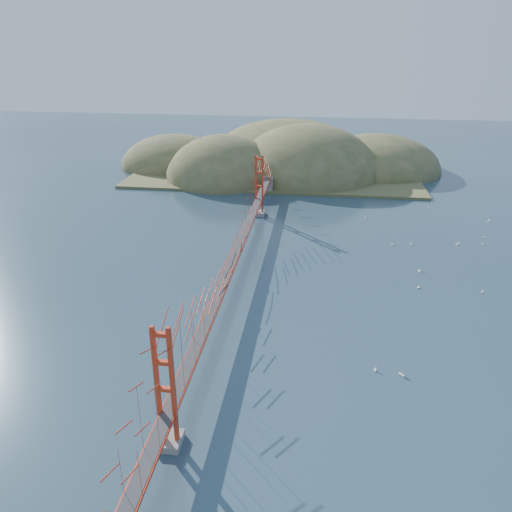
# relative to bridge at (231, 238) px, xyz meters

# --- Properties ---
(ground) EXTENTS (320.00, 320.00, 0.00)m
(ground) POSITION_rel_bridge_xyz_m (0.00, -0.18, -7.01)
(ground) COLOR #284050
(ground) RESTS_ON ground
(bridge) EXTENTS (2.20, 94.40, 12.00)m
(bridge) POSITION_rel_bridge_xyz_m (0.00, 0.00, 0.00)
(bridge) COLOR gray
(bridge) RESTS_ON ground
(far_headlands) EXTENTS (84.00, 58.00, 25.00)m
(far_headlands) POSITION_rel_bridge_xyz_m (2.21, 68.33, -7.01)
(far_headlands) COLOR olive
(far_headlands) RESTS_ON ground
(sailboat_7) EXTENTS (0.56, 0.50, 0.64)m
(sailboat_7) POSITION_rel_bridge_xyz_m (33.44, 38.34, -6.86)
(sailboat_7) COLOR white
(sailboat_7) RESTS_ON ground
(sailboat_17) EXTENTS (0.50, 0.45, 0.56)m
(sailboat_17) POSITION_rel_bridge_xyz_m (40.18, 23.13, -6.87)
(sailboat_17) COLOR white
(sailboat_17) RESTS_ON ground
(sailboat_14) EXTENTS (0.65, 0.65, 0.68)m
(sailboat_14) POSITION_rel_bridge_xyz_m (25.75, 2.29, -6.86)
(sailboat_14) COLOR white
(sailboat_14) RESTS_ON ground
(sailboat_0) EXTENTS (0.44, 0.55, 0.65)m
(sailboat_0) POSITION_rel_bridge_xyz_m (18.24, -17.44, -6.86)
(sailboat_0) COLOR white
(sailboat_0) RESTS_ON ground
(sailboat_4) EXTENTS (0.55, 0.55, 0.57)m
(sailboat_4) POSITION_rel_bridge_xyz_m (38.91, 19.79, -6.87)
(sailboat_4) COLOR white
(sailboat_4) RESTS_ON ground
(sailboat_16) EXTENTS (0.57, 0.56, 0.64)m
(sailboat_16) POSITION_rel_bridge_xyz_m (24.00, 17.82, -6.86)
(sailboat_16) COLOR white
(sailboat_16) RESTS_ON ground
(sailboat_8) EXTENTS (0.64, 0.60, 0.72)m
(sailboat_8) POSITION_rel_bridge_xyz_m (34.83, 19.30, -6.85)
(sailboat_8) COLOR white
(sailboat_8) RESTS_ON ground
(sailboat_3) EXTENTS (0.52, 0.52, 0.57)m
(sailboat_3) POSITION_rel_bridge_xyz_m (20.33, 30.63, -6.87)
(sailboat_3) COLOR white
(sailboat_3) RESTS_ON ground
(sailboat_15) EXTENTS (0.43, 0.53, 0.63)m
(sailboat_15) POSITION_rel_bridge_xyz_m (27.07, 18.31, -6.87)
(sailboat_15) COLOR white
(sailboat_15) RESTS_ON ground
(sailboat_9) EXTENTS (0.58, 0.58, 0.61)m
(sailboat_9) POSITION_rel_bridge_xyz_m (34.12, 2.01, -6.87)
(sailboat_9) COLOR white
(sailboat_9) RESTS_ON ground
(sailboat_1) EXTENTS (0.59, 0.63, 0.71)m
(sailboat_1) POSITION_rel_bridge_xyz_m (26.77, 7.93, -6.85)
(sailboat_1) COLOR white
(sailboat_1) RESTS_ON ground
(sailboat_extra_0) EXTENTS (0.71, 0.71, 0.74)m
(sailboat_extra_0) POSITION_rel_bridge_xyz_m (20.85, -17.92, -6.85)
(sailboat_extra_0) COLOR white
(sailboat_extra_0) RESTS_ON ground
(sailboat_extra_1) EXTENTS (0.56, 0.52, 0.63)m
(sailboat_extra_1) POSITION_rel_bridge_xyz_m (43.21, 31.71, -6.86)
(sailboat_extra_1) COLOR white
(sailboat_extra_1) RESTS_ON ground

